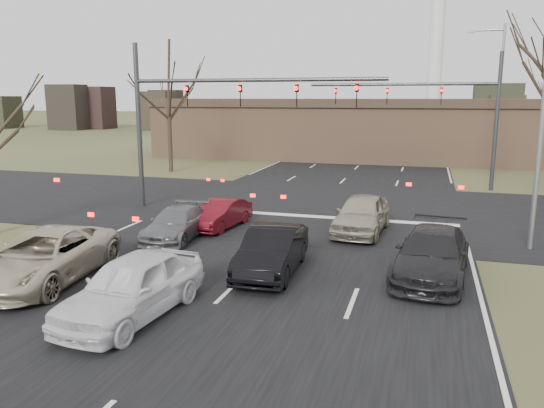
% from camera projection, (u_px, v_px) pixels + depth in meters
% --- Properties ---
extents(ground, '(360.00, 360.00, 0.00)m').
position_uv_depth(ground, '(184.00, 335.00, 12.34)').
color(ground, '#3E4424').
rests_on(ground, ground).
extents(road_main, '(14.00, 300.00, 0.02)m').
position_uv_depth(road_main, '(386.00, 140.00, 68.80)').
color(road_main, black).
rests_on(road_main, ground).
extents(road_cross, '(200.00, 14.00, 0.02)m').
position_uv_depth(road_cross, '(315.00, 208.00, 26.46)').
color(road_cross, black).
rests_on(road_cross, ground).
extents(building, '(42.40, 10.40, 5.30)m').
position_uv_depth(building, '(390.00, 129.00, 47.02)').
color(building, '#90684D').
rests_on(building, ground).
extents(mast_arm_near, '(12.12, 0.24, 8.00)m').
position_uv_depth(mast_arm_near, '(199.00, 105.00, 25.01)').
color(mast_arm_near, '#383A3D').
rests_on(mast_arm_near, ground).
extents(mast_arm_far, '(11.12, 0.24, 8.00)m').
position_uv_depth(mast_arm_far, '(447.00, 104.00, 31.30)').
color(mast_arm_far, '#383A3D').
rests_on(mast_arm_far, ground).
extents(streetlight_right_near, '(2.34, 0.25, 10.00)m').
position_uv_depth(streetlight_right_near, '(539.00, 93.00, 18.23)').
color(streetlight_right_near, gray).
rests_on(streetlight_right_near, ground).
extents(streetlight_right_far, '(2.34, 0.25, 10.00)m').
position_uv_depth(streetlight_right_far, '(496.00, 95.00, 34.08)').
color(streetlight_right_far, gray).
rests_on(streetlight_right_far, ground).
extents(tree_left_far, '(5.70, 5.70, 9.50)m').
position_uv_depth(tree_left_far, '(167.00, 70.00, 37.99)').
color(tree_left_far, black).
rests_on(tree_left_far, ground).
extents(car_silver_suv, '(3.07, 5.73, 1.53)m').
position_uv_depth(car_silver_suv, '(44.00, 257.00, 15.80)').
color(car_silver_suv, beige).
rests_on(car_silver_suv, ground).
extents(car_white_sedan, '(2.32, 4.82, 1.59)m').
position_uv_depth(car_white_sedan, '(132.00, 286.00, 13.22)').
color(car_white_sedan, white).
rests_on(car_white_sedan, ground).
extents(car_black_hatch, '(1.73, 4.47, 1.45)m').
position_uv_depth(car_black_hatch, '(272.00, 251.00, 16.53)').
color(car_black_hatch, black).
rests_on(car_black_hatch, ground).
extents(car_charcoal_sedan, '(2.58, 5.24, 1.47)m').
position_uv_depth(car_charcoal_sedan, '(432.00, 254.00, 16.15)').
color(car_charcoal_sedan, black).
rests_on(car_charcoal_sedan, ground).
extents(car_grey_ahead, '(2.05, 4.32, 1.22)m').
position_uv_depth(car_grey_ahead, '(176.00, 224.00, 20.57)').
color(car_grey_ahead, slate).
rests_on(car_grey_ahead, ground).
extents(car_red_ahead, '(1.72, 3.76, 1.20)m').
position_uv_depth(car_red_ahead, '(221.00, 214.00, 22.32)').
color(car_red_ahead, '#570C15').
rests_on(car_red_ahead, ground).
extents(car_silver_ahead, '(2.18, 4.72, 1.57)m').
position_uv_depth(car_silver_ahead, '(362.00, 214.00, 21.48)').
color(car_silver_ahead, '#ABA28A').
rests_on(car_silver_ahead, ground).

